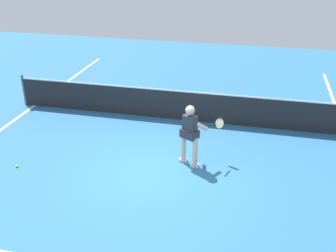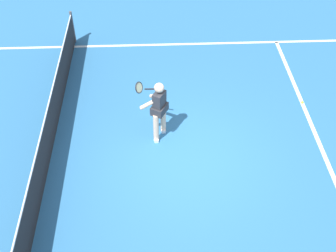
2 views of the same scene
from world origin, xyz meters
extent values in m
plane|color=teal|center=(0.00, 0.00, 0.00)|extent=(25.19, 25.19, 0.00)
cylinder|color=#4C4C51|center=(-5.12, 3.10, 0.51)|extent=(0.08, 0.08, 1.02)
cube|color=#232326|center=(0.00, 3.10, 0.45)|extent=(10.15, 0.02, 0.90)
cube|color=white|center=(0.00, 3.10, 0.92)|extent=(10.15, 0.02, 0.04)
cylinder|color=beige|center=(0.65, 0.67, 0.39)|extent=(0.13, 0.13, 0.78)
cylinder|color=beige|center=(0.96, 0.50, 0.39)|extent=(0.13, 0.13, 0.78)
cube|color=white|center=(0.65, 0.67, 0.04)|extent=(0.20, 0.10, 0.08)
cube|color=white|center=(0.96, 0.50, 0.04)|extent=(0.20, 0.10, 0.08)
cube|color=#2D2D33|center=(0.80, 0.58, 1.04)|extent=(0.38, 0.33, 0.52)
cube|color=#2D2D33|center=(0.80, 0.58, 0.84)|extent=(0.49, 0.44, 0.20)
sphere|color=beige|center=(0.80, 0.58, 1.44)|extent=(0.22, 0.22, 0.22)
cylinder|color=beige|center=(0.75, 0.79, 1.06)|extent=(0.13, 0.48, 0.37)
cylinder|color=beige|center=(1.01, 0.64, 1.06)|extent=(0.44, 0.35, 0.37)
cylinder|color=black|center=(1.31, 0.78, 1.02)|extent=(0.18, 0.27, 0.14)
torus|color=black|center=(1.45, 1.05, 0.96)|extent=(0.31, 0.24, 0.28)
cylinder|color=beige|center=(1.45, 1.05, 0.96)|extent=(0.25, 0.20, 0.23)
sphere|color=#D1E533|center=(-3.22, -0.51, 0.03)|extent=(0.07, 0.07, 0.07)
camera|label=1|loc=(2.25, -7.83, 5.13)|focal=43.19mm
camera|label=2|loc=(-6.62, 0.71, 7.21)|focal=46.12mm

